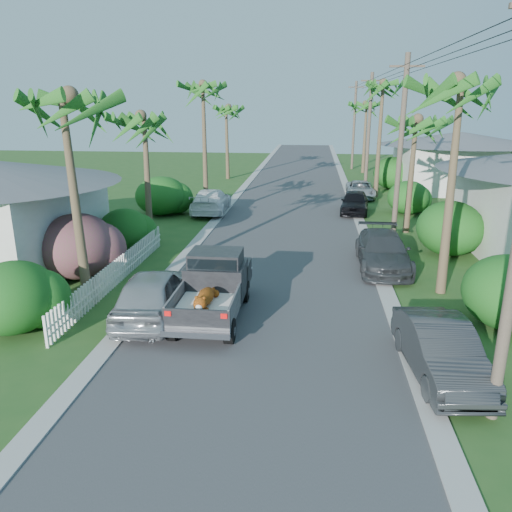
# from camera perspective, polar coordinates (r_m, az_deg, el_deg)

# --- Properties ---
(ground) EXTENTS (120.00, 120.00, 0.00)m
(ground) POSITION_cam_1_polar(r_m,az_deg,el_deg) (14.01, -0.18, -11.73)
(ground) COLOR #27501E
(ground) RESTS_ON ground
(road) EXTENTS (8.00, 100.00, 0.02)m
(road) POSITION_cam_1_polar(r_m,az_deg,el_deg) (37.83, 4.24, 6.71)
(road) COLOR #38383A
(road) RESTS_ON ground
(curb_left) EXTENTS (0.60, 100.00, 0.06)m
(curb_left) POSITION_cam_1_polar(r_m,az_deg,el_deg) (38.23, -2.26, 6.88)
(curb_left) COLOR #A5A39E
(curb_left) RESTS_ON ground
(curb_right) EXTENTS (0.60, 100.00, 0.06)m
(curb_right) POSITION_cam_1_polar(r_m,az_deg,el_deg) (37.91, 10.79, 6.51)
(curb_right) COLOR #A5A39E
(curb_right) RESTS_ON ground
(pickup_truck) EXTENTS (1.98, 5.12, 2.06)m
(pickup_truck) POSITION_cam_1_polar(r_m,az_deg,el_deg) (16.65, -4.73, -3.17)
(pickup_truck) COLOR black
(pickup_truck) RESTS_ON ground
(parked_car_rn) EXTENTS (1.91, 4.43, 1.42)m
(parked_car_rn) POSITION_cam_1_polar(r_m,az_deg,el_deg) (13.78, 20.36, -10.08)
(parked_car_rn) COLOR #2A2C2E
(parked_car_rn) RESTS_ON ground
(parked_car_rm) EXTENTS (2.11, 5.12, 1.48)m
(parked_car_rm) POSITION_cam_1_polar(r_m,az_deg,el_deg) (21.84, 14.31, 0.53)
(parked_car_rm) COLOR #34373A
(parked_car_rm) RESTS_ON ground
(parked_car_rf) EXTENTS (2.13, 4.34, 1.42)m
(parked_car_rf) POSITION_cam_1_polar(r_m,az_deg,el_deg) (32.67, 11.21, 6.05)
(parked_car_rf) COLOR black
(parked_car_rf) RESTS_ON ground
(parked_car_rd) EXTENTS (2.06, 4.37, 1.21)m
(parked_car_rd) POSITION_cam_1_polar(r_m,az_deg,el_deg) (38.32, 11.84, 7.43)
(parked_car_rd) COLOR #ADB1B4
(parked_car_rd) RESTS_ON ground
(parked_car_ln) EXTENTS (2.25, 4.91, 1.63)m
(parked_car_ln) POSITION_cam_1_polar(r_m,az_deg,el_deg) (16.61, -11.64, -4.25)
(parked_car_ln) COLOR #A7AAAE
(parked_car_ln) RESTS_ON ground
(parked_car_lf) EXTENTS (2.36, 5.32, 1.52)m
(parked_car_lf) POSITION_cam_1_polar(r_m,az_deg,el_deg) (32.27, -5.16, 6.26)
(parked_car_lf) COLOR white
(parked_car_lf) RESTS_ON ground
(palm_l_a) EXTENTS (4.40, 4.40, 8.20)m
(palm_l_a) POSITION_cam_1_polar(r_m,az_deg,el_deg) (17.01, -21.09, 16.60)
(palm_l_a) COLOR brown
(palm_l_a) RESTS_ON ground
(palm_l_b) EXTENTS (4.40, 4.40, 7.40)m
(palm_l_b) POSITION_cam_1_polar(r_m,az_deg,el_deg) (25.57, -12.76, 15.28)
(palm_l_b) COLOR brown
(palm_l_b) RESTS_ON ground
(palm_l_c) EXTENTS (4.40, 4.40, 9.20)m
(palm_l_c) POSITION_cam_1_polar(r_m,az_deg,el_deg) (35.02, -6.10, 18.83)
(palm_l_c) COLOR brown
(palm_l_c) RESTS_ON ground
(palm_l_d) EXTENTS (4.40, 4.40, 7.70)m
(palm_l_d) POSITION_cam_1_polar(r_m,az_deg,el_deg) (46.88, -3.40, 16.61)
(palm_l_d) COLOR brown
(palm_l_d) RESTS_ON ground
(palm_r_a) EXTENTS (4.40, 4.40, 8.70)m
(palm_r_a) POSITION_cam_1_polar(r_m,az_deg,el_deg) (18.85, 22.59, 17.87)
(palm_r_a) COLOR brown
(palm_r_a) RESTS_ON ground
(palm_r_b) EXTENTS (4.40, 4.40, 7.20)m
(palm_r_b) POSITION_cam_1_polar(r_m,az_deg,el_deg) (27.70, 17.83, 14.60)
(palm_r_b) COLOR brown
(palm_r_b) RESTS_ON ground
(palm_r_c) EXTENTS (4.40, 4.40, 9.40)m
(palm_r_c) POSITION_cam_1_polar(r_m,az_deg,el_deg) (38.52, 14.35, 18.54)
(palm_r_c) COLOR brown
(palm_r_c) RESTS_ON ground
(palm_r_d) EXTENTS (4.40, 4.40, 8.00)m
(palm_r_d) POSITION_cam_1_polar(r_m,az_deg,el_deg) (52.45, 12.56, 16.61)
(palm_r_d) COLOR brown
(palm_r_d) RESTS_ON ground
(shrub_l_a) EXTENTS (2.60, 2.86, 2.20)m
(shrub_l_a) POSITION_cam_1_polar(r_m,az_deg,el_deg) (16.90, -25.98, -4.27)
(shrub_l_a) COLOR #1C4B15
(shrub_l_a) RESTS_ON ground
(shrub_l_b) EXTENTS (3.00, 3.30, 2.60)m
(shrub_l_b) POSITION_cam_1_polar(r_m,az_deg,el_deg) (21.12, -19.70, 1.07)
(shrub_l_b) COLOR #A01661
(shrub_l_b) RESTS_ON ground
(shrub_l_c) EXTENTS (2.40, 2.64, 2.00)m
(shrub_l_c) POSITION_cam_1_polar(r_m,az_deg,el_deg) (24.57, -14.80, 2.93)
(shrub_l_c) COLOR #1C4B15
(shrub_l_c) RESTS_ON ground
(shrub_l_d) EXTENTS (3.20, 3.52, 2.40)m
(shrub_l_d) POSITION_cam_1_polar(r_m,az_deg,el_deg) (32.12, -10.77, 6.78)
(shrub_l_d) COLOR #1C4B15
(shrub_l_d) RESTS_ON ground
(shrub_r_a) EXTENTS (2.80, 3.08, 2.30)m
(shrub_r_a) POSITION_cam_1_polar(r_m,az_deg,el_deg) (17.33, 26.98, -3.73)
(shrub_r_a) COLOR #1C4B15
(shrub_r_a) RESTS_ON ground
(shrub_r_b) EXTENTS (3.00, 3.30, 2.50)m
(shrub_r_b) POSITION_cam_1_polar(r_m,az_deg,el_deg) (24.68, 21.29, 2.98)
(shrub_r_b) COLOR #1C4B15
(shrub_r_b) RESTS_ON ground
(shrub_r_c) EXTENTS (2.60, 2.86, 2.10)m
(shrub_r_c) POSITION_cam_1_polar(r_m,az_deg,el_deg) (33.26, 17.00, 6.42)
(shrub_r_c) COLOR #1C4B15
(shrub_r_c) RESTS_ON ground
(shrub_r_d) EXTENTS (3.20, 3.52, 2.60)m
(shrub_r_d) POSITION_cam_1_polar(r_m,az_deg,el_deg) (43.05, 15.40, 9.14)
(shrub_r_d) COLOR #1C4B15
(shrub_r_d) RESTS_ON ground
(picket_fence) EXTENTS (0.10, 11.00, 1.00)m
(picket_fence) POSITION_cam_1_polar(r_m,az_deg,el_deg) (20.18, -15.48, -1.63)
(picket_fence) COLOR white
(picket_fence) RESTS_ON ground
(house_right_far) EXTENTS (9.00, 8.00, 4.60)m
(house_right_far) POSITION_cam_1_polar(r_m,az_deg,el_deg) (44.00, 22.02, 9.76)
(house_right_far) COLOR silver
(house_right_far) RESTS_ON ground
(utility_pole_b) EXTENTS (1.60, 0.26, 9.00)m
(utility_pole_b) POSITION_cam_1_polar(r_m,az_deg,el_deg) (25.63, 16.15, 11.57)
(utility_pole_b) COLOR brown
(utility_pole_b) RESTS_ON ground
(utility_pole_c) EXTENTS (1.60, 0.26, 9.00)m
(utility_pole_c) POSITION_cam_1_polar(r_m,az_deg,el_deg) (40.47, 12.74, 13.57)
(utility_pole_c) COLOR brown
(utility_pole_c) RESTS_ON ground
(utility_pole_d) EXTENTS (1.60, 0.26, 9.00)m
(utility_pole_d) POSITION_cam_1_polar(r_m,az_deg,el_deg) (55.40, 11.15, 14.48)
(utility_pole_d) COLOR brown
(utility_pole_d) RESTS_ON ground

